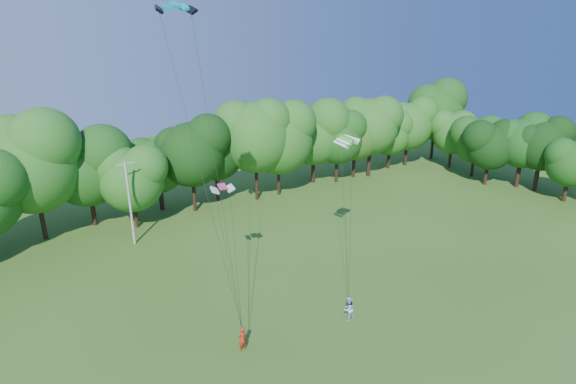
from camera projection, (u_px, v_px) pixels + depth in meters
utility_pole at (130, 203)px, 43.67m from camera, size 1.71×0.21×8.55m
kite_flyer_left at (242, 339)px, 29.56m from camera, size 0.67×0.45×1.77m
kite_flyer_right at (348, 309)px, 32.72m from camera, size 1.00×0.82×1.89m
kite_teal at (175, 5)px, 28.77m from camera, size 2.73×1.56×0.50m
kite_green at (347, 138)px, 35.47m from camera, size 2.83×2.05×0.47m
kite_pink at (222, 187)px, 33.39m from camera, size 1.91×1.22×0.27m
tree_back_center at (191, 150)px, 51.21m from camera, size 8.17×8.17×11.89m
tree_back_east at (356, 128)px, 64.04m from camera, size 8.07×8.07×11.74m
tree_flank_east at (524, 139)px, 59.95m from camera, size 7.33×7.33×10.66m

